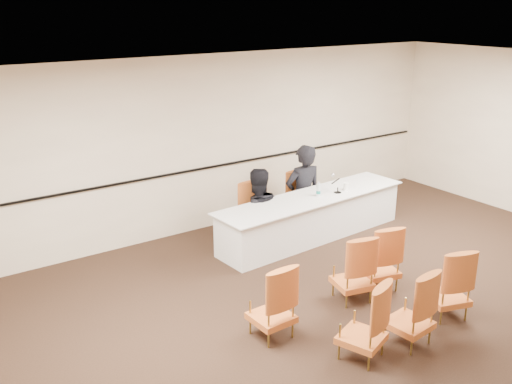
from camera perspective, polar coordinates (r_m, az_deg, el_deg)
floor at (r=7.43m, az=12.15°, el=-12.72°), size 10.00×10.00×0.00m
ceiling at (r=6.43m, az=13.97°, el=10.81°), size 10.00×10.00×0.00m
wall_back at (r=9.79m, az=-4.41°, el=4.88°), size 10.00×0.04×3.00m
wall_rail at (r=9.86m, az=-4.23°, el=2.58°), size 9.80×0.04×0.03m
panel_table at (r=9.63m, az=5.63°, el=-2.49°), size 3.67×1.07×0.73m
panelist_main at (r=10.14m, az=4.72°, el=-0.58°), size 0.76×0.56×1.93m
panelist_main_chair at (r=10.15m, az=4.72°, el=-0.67°), size 0.53×0.53×0.95m
panelist_second at (r=9.55m, az=0.06°, el=-2.65°), size 0.99×0.86×1.74m
panelist_second_chair at (r=9.50m, az=0.06°, el=-1.96°), size 0.53×0.53×0.95m
papers at (r=9.66m, az=7.34°, el=-0.19°), size 0.35×0.31×0.00m
microphone at (r=9.68m, az=8.19°, el=0.77°), size 0.15×0.24×0.31m
water_bottle at (r=9.50m, az=6.27°, el=0.30°), size 0.10×0.10×0.25m
drinking_glass at (r=9.54m, az=6.36°, el=-0.09°), size 0.07×0.07×0.10m
coffee_cup at (r=9.86m, az=8.97°, el=0.55°), size 0.09×0.09×0.14m
aud_chair_front_left at (r=6.80m, az=1.56°, el=-10.78°), size 0.52×0.52×0.95m
aud_chair_front_mid at (r=7.68m, az=9.67°, el=-7.43°), size 0.60×0.60×0.95m
aud_chair_front_right at (r=8.06m, az=12.29°, el=-6.31°), size 0.61×0.61×0.95m
aud_chair_back_left at (r=6.53m, az=10.62°, el=-12.48°), size 0.64×0.64×0.95m
aud_chair_back_mid at (r=6.91m, az=15.15°, el=-11.00°), size 0.55×0.55×0.95m
aud_chair_back_right at (r=7.60m, az=18.65°, el=-8.50°), size 0.63×0.63×0.95m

